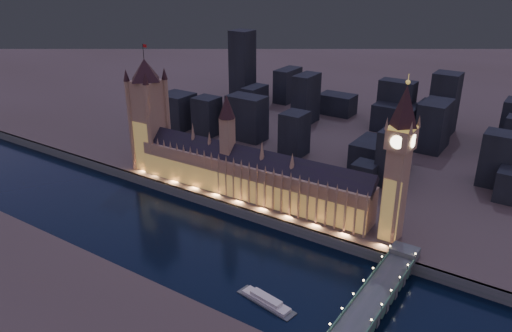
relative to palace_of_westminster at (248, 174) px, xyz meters
The scene contains 9 objects.
ground_plane 67.51m from the palace_of_westminster, 83.38° to the right, with size 2000.00×2000.00×0.00m, color black.
north_bank 458.87m from the palace_of_westminster, 89.10° to the left, with size 2000.00×960.00×8.00m, color #463833.
embankment_wall 31.33m from the palace_of_westminster, 70.95° to the right, with size 2000.00×2.50×8.00m, color #415149.
palace_of_westminster is the anchor object (origin of this frame).
victoria_tower 108.64m from the palace_of_westminster, behind, with size 31.68×31.68×108.18m.
elizabeth_tower 123.02m from the palace_of_westminster, ahead, with size 18.00×18.00×110.49m.
westminster_bridge 147.55m from the palace_of_westminster, 26.49° to the right, with size 16.91×113.00×15.90m.
river_boat 125.43m from the palace_of_westminster, 50.72° to the right, with size 39.10×14.85×4.50m.
city_backdrop 189.20m from the palace_of_westminster, 77.05° to the left, with size 462.24×215.63×86.55m.
Camera 1 is at (193.45, -228.84, 182.87)m, focal length 35.00 mm.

